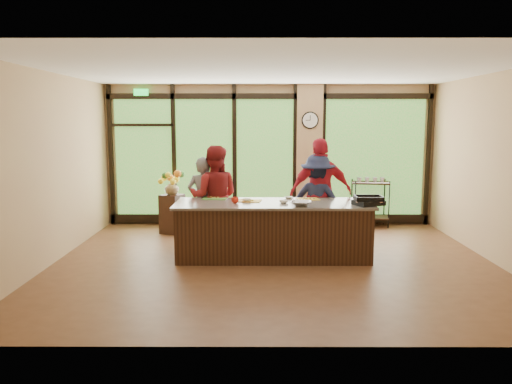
{
  "coord_description": "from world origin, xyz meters",
  "views": [
    {
      "loc": [
        -0.26,
        -7.73,
        2.25
      ],
      "look_at": [
        -0.28,
        0.4,
        1.08
      ],
      "focal_mm": 35.0,
      "sensor_mm": 36.0,
      "label": 1
    }
  ],
  "objects_px": {
    "island_base": "(273,231)",
    "roasting_pan": "(368,203)",
    "cook_left": "(204,202)",
    "cook_right": "(317,201)",
    "flower_stand": "(172,214)",
    "bar_cart": "(370,197)"
  },
  "relations": [
    {
      "from": "island_base",
      "to": "roasting_pan",
      "type": "bearing_deg",
      "value": -9.0
    },
    {
      "from": "roasting_pan",
      "to": "flower_stand",
      "type": "xyz_separation_m",
      "value": [
        -3.47,
        2.04,
        -0.57
      ]
    },
    {
      "from": "island_base",
      "to": "bar_cart",
      "type": "xyz_separation_m",
      "value": [
        2.14,
        2.45,
        0.19
      ]
    },
    {
      "from": "bar_cart",
      "to": "roasting_pan",
      "type": "bearing_deg",
      "value": -94.54
    },
    {
      "from": "cook_right",
      "to": "cook_left",
      "type": "bearing_deg",
      "value": 19.84
    },
    {
      "from": "cook_left",
      "to": "roasting_pan",
      "type": "bearing_deg",
      "value": 168.55
    },
    {
      "from": "island_base",
      "to": "roasting_pan",
      "type": "distance_m",
      "value": 1.6
    },
    {
      "from": "island_base",
      "to": "bar_cart",
      "type": "relative_size",
      "value": 2.93
    },
    {
      "from": "cook_left",
      "to": "cook_right",
      "type": "relative_size",
      "value": 0.98
    },
    {
      "from": "island_base",
      "to": "cook_left",
      "type": "xyz_separation_m",
      "value": [
        -1.22,
        0.76,
        0.37
      ]
    },
    {
      "from": "roasting_pan",
      "to": "bar_cart",
      "type": "bearing_deg",
      "value": 52.1
    },
    {
      "from": "island_base",
      "to": "cook_right",
      "type": "height_order",
      "value": "cook_right"
    },
    {
      "from": "island_base",
      "to": "roasting_pan",
      "type": "relative_size",
      "value": 7.22
    },
    {
      "from": "island_base",
      "to": "roasting_pan",
      "type": "height_order",
      "value": "roasting_pan"
    },
    {
      "from": "cook_right",
      "to": "bar_cart",
      "type": "bearing_deg",
      "value": -107.88
    },
    {
      "from": "cook_right",
      "to": "roasting_pan",
      "type": "xyz_separation_m",
      "value": [
        0.69,
        -0.99,
        0.13
      ]
    },
    {
      "from": "cook_left",
      "to": "bar_cart",
      "type": "bearing_deg",
      "value": -144.65
    },
    {
      "from": "cook_left",
      "to": "cook_right",
      "type": "height_order",
      "value": "cook_right"
    },
    {
      "from": "roasting_pan",
      "to": "cook_right",
      "type": "bearing_deg",
      "value": 100.4
    },
    {
      "from": "roasting_pan",
      "to": "bar_cart",
      "type": "distance_m",
      "value": 2.78
    },
    {
      "from": "roasting_pan",
      "to": "flower_stand",
      "type": "relative_size",
      "value": 0.55
    },
    {
      "from": "island_base",
      "to": "cook_left",
      "type": "relative_size",
      "value": 1.92
    }
  ]
}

